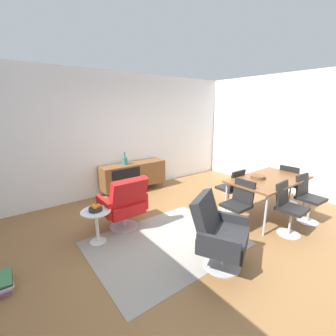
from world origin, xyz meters
name	(u,v)px	position (x,y,z in m)	size (l,w,h in m)	color
ground_plane	(197,231)	(0.00, 0.00, 0.00)	(8.32, 8.32, 0.00)	olive
wall_back	(123,134)	(0.00, 2.60, 1.40)	(6.80, 0.12, 2.80)	white
wall_right	(297,135)	(3.20, 0.00, 1.40)	(0.12, 5.60, 2.80)	white
sideboard	(133,174)	(0.09, 2.30, 0.44)	(1.60, 0.45, 0.72)	brown
vase_cobalt	(125,160)	(-0.13, 2.30, 0.82)	(0.12, 0.12, 0.30)	#337266
dining_table	(269,180)	(1.48, -0.36, 0.70)	(1.60, 0.90, 0.74)	brown
wooden_bowl_on_table	(258,177)	(1.30, -0.24, 0.77)	(0.26, 0.26, 0.06)	brown
dining_chair_front_right	(307,197)	(1.84, -0.92, 0.47)	(0.42, 0.45, 0.86)	black
dining_chair_near_window	(239,204)	(0.59, -0.36, 0.47)	(0.43, 0.40, 0.86)	black
dining_chair_back_left	(232,188)	(1.13, 0.20, 0.47)	(0.41, 0.43, 0.86)	black
dining_chair_front_left	(288,207)	(1.13, -0.92, 0.47)	(0.42, 0.45, 0.86)	black
dining_chair_far_end	(290,183)	(2.37, -0.36, 0.47)	(0.44, 0.41, 0.86)	black
lounge_chair_red	(124,203)	(-0.90, 0.82, 0.47)	(0.73, 0.66, 0.95)	red
armchair_black_shell	(218,233)	(-0.38, -0.76, 0.47)	(0.87, 0.86, 0.95)	#262628
side_table_round	(97,223)	(-1.43, 0.71, 0.32)	(0.44, 0.44, 0.52)	white
fruit_bowl	(95,208)	(-1.43, 0.71, 0.56)	(0.20, 0.20, 0.11)	#262628
area_rug	(166,243)	(-0.63, 0.03, 0.00)	(2.20, 1.70, 0.01)	gray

